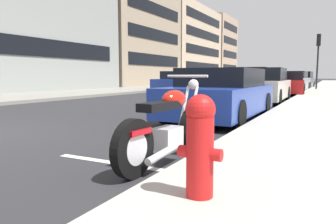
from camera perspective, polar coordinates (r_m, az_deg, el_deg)
name	(u,v)px	position (r m, az deg, el deg)	size (l,w,h in m)	color
sidewalk_far_curb	(87,93)	(20.31, -14.34, 3.37)	(120.00, 5.00, 0.14)	gray
parking_stall_stripe	(128,165)	(4.07, -7.18, -9.38)	(0.12, 2.20, 0.01)	silver
parked_motorcycle	(168,129)	(4.07, 0.06, -3.09)	(2.10, 0.62, 1.13)	black
parked_car_across_street	(222,94)	(8.44, 9.57, 3.13)	(4.49, 1.94, 1.30)	navy
parked_car_far_down_curb	(263,86)	(14.21, 16.63, 4.48)	(4.71, 1.93, 1.44)	beige
parked_car_behind_motorcycle	(287,84)	(19.93, 20.56, 4.73)	(4.28, 2.11, 1.34)	#AD1919
parked_car_second_in_row	(293,82)	(25.05, 21.55, 5.09)	(4.74, 2.03, 1.44)	gray
parked_car_mid_block	(301,81)	(30.00, 22.74, 5.22)	(4.38, 2.03, 1.47)	#4C515B
crossing_truck	(248,77)	(33.75, 14.19, 6.17)	(2.26, 5.10, 1.98)	#4C5156
car_opposite_curb	(176,82)	(23.27, 1.43, 5.43)	(4.61, 1.95, 1.43)	navy
fire_hydrant	(200,143)	(2.56, 5.76, -5.55)	(0.24, 0.36, 0.83)	red
traffic_signal_near_corner	(318,49)	(26.12, 25.31, 10.09)	(0.36, 0.28, 3.99)	black
townhouse_corner_block	(111,30)	(35.64, -10.25, 14.33)	(11.78, 11.21, 12.03)	tan
townhouse_far_uphill	(169,47)	(47.02, 0.16, 11.60)	(14.81, 11.00, 10.55)	beige
townhouse_behind_pole	(198,51)	(58.81, 5.44, 10.83)	(9.29, 11.96, 11.11)	tan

